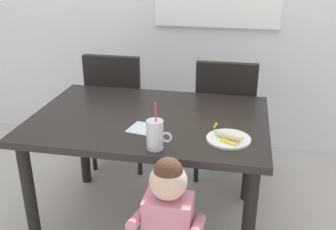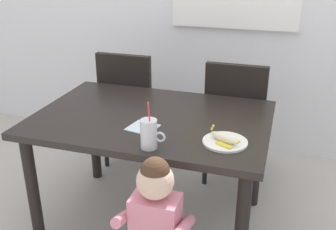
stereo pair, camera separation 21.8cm
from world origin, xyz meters
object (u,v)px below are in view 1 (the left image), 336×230
at_px(dining_table, 150,132).
at_px(peeled_banana, 228,135).
at_px(dining_chair_right, 225,114).
at_px(snack_plate, 229,139).
at_px(toddler_standing, 168,218).
at_px(paper_napkin, 143,129).
at_px(milk_cup, 155,136).
at_px(dining_chair_left, 118,105).

bearing_deg(dining_table, peeled_banana, -26.13).
distance_m(dining_chair_right, snack_plate, 0.89).
xyz_separation_m(toddler_standing, peeled_banana, (0.23, 0.39, 0.26)).
height_order(dining_table, snack_plate, snack_plate).
relative_size(peeled_banana, paper_napkin, 1.14).
distance_m(toddler_standing, milk_cup, 0.39).
height_order(toddler_standing, milk_cup, milk_cup).
bearing_deg(milk_cup, snack_plate, 25.07).
relative_size(toddler_standing, peeled_banana, 4.90).
bearing_deg(dining_chair_left, milk_cup, 117.17).
distance_m(dining_table, milk_cup, 0.44).
bearing_deg(toddler_standing, dining_chair_left, 116.84).
xyz_separation_m(dining_table, toddler_standing, (0.23, -0.62, -0.13)).
bearing_deg(peeled_banana, dining_chair_left, 134.62).
xyz_separation_m(dining_chair_left, toddler_standing, (0.65, -1.28, -0.02)).
relative_size(dining_table, milk_cup, 5.46).
relative_size(dining_chair_right, toddler_standing, 1.15).
distance_m(dining_chair_left, toddler_standing, 1.44).
height_order(dining_table, paper_napkin, paper_napkin).
xyz_separation_m(dining_chair_right, peeled_banana, (0.05, -0.88, 0.24)).
relative_size(dining_chair_left, toddler_standing, 1.15).
bearing_deg(snack_plate, milk_cup, -154.93).
xyz_separation_m(dining_chair_left, paper_napkin, (0.42, -0.84, 0.22)).
bearing_deg(milk_cup, dining_chair_right, 74.19).
bearing_deg(milk_cup, toddler_standing, -64.65).
relative_size(milk_cup, snack_plate, 1.10).
relative_size(toddler_standing, paper_napkin, 5.59).
xyz_separation_m(dining_chair_left, peeled_banana, (0.88, -0.89, 0.24)).
height_order(dining_chair_left, snack_plate, dining_chair_left).
bearing_deg(paper_napkin, dining_table, 92.78).
distance_m(dining_table, peeled_banana, 0.54).
xyz_separation_m(dining_chair_right, milk_cup, (-0.29, -1.03, 0.28)).
distance_m(dining_chair_left, snack_plate, 1.27).
height_order(dining_chair_right, milk_cup, milk_cup).
height_order(dining_chair_left, toddler_standing, dining_chair_left).
bearing_deg(dining_chair_left, toddler_standing, 116.84).
bearing_deg(dining_table, dining_chair_left, 121.90).
xyz_separation_m(milk_cup, paper_napkin, (-0.12, 0.21, -0.06)).
distance_m(dining_chair_left, dining_chair_right, 0.83).
relative_size(dining_chair_left, milk_cup, 3.81).
relative_size(dining_chair_left, peeled_banana, 5.62).
relative_size(dining_chair_left, dining_chair_right, 1.00).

